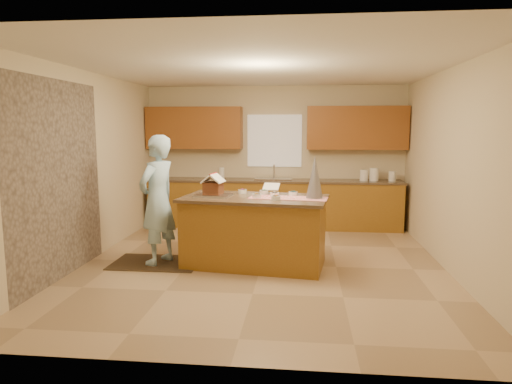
% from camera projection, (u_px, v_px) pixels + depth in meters
% --- Properties ---
extents(floor, '(5.50, 5.50, 0.00)m').
position_uv_depth(floor, '(262.00, 265.00, 6.35)').
color(floor, tan).
rests_on(floor, ground).
extents(ceiling, '(5.50, 5.50, 0.00)m').
position_uv_depth(ceiling, '(262.00, 67.00, 5.96)').
color(ceiling, silver).
rests_on(ceiling, floor).
extents(wall_back, '(5.50, 5.50, 0.00)m').
position_uv_depth(wall_back, '(275.00, 156.00, 8.86)').
color(wall_back, beige).
rests_on(wall_back, floor).
extents(wall_front, '(5.50, 5.50, 0.00)m').
position_uv_depth(wall_front, '(229.00, 201.00, 3.45)').
color(wall_front, beige).
rests_on(wall_front, floor).
extents(wall_left, '(5.50, 5.50, 0.00)m').
position_uv_depth(wall_left, '(86.00, 167.00, 6.41)').
color(wall_left, beige).
rests_on(wall_left, floor).
extents(wall_right, '(5.50, 5.50, 0.00)m').
position_uv_depth(wall_right, '(452.00, 171.00, 5.90)').
color(wall_right, beige).
rests_on(wall_right, floor).
extents(stone_accent, '(0.00, 2.50, 2.50)m').
position_uv_depth(stone_accent, '(58.00, 181.00, 5.64)').
color(stone_accent, gray).
rests_on(stone_accent, wall_left).
extents(window_curtain, '(1.05, 0.03, 1.00)m').
position_uv_depth(window_curtain, '(275.00, 141.00, 8.79)').
color(window_curtain, white).
rests_on(window_curtain, wall_back).
extents(back_counter_base, '(4.80, 0.60, 0.88)m').
position_uv_depth(back_counter_base, '(273.00, 204.00, 8.70)').
color(back_counter_base, brown).
rests_on(back_counter_base, floor).
extents(back_counter_top, '(4.85, 0.63, 0.04)m').
position_uv_depth(back_counter_top, '(273.00, 181.00, 8.63)').
color(back_counter_top, brown).
rests_on(back_counter_top, back_counter_base).
extents(upper_cabinet_left, '(1.85, 0.35, 0.80)m').
position_uv_depth(upper_cabinet_left, '(194.00, 128.00, 8.77)').
color(upper_cabinet_left, brown).
rests_on(upper_cabinet_left, wall_back).
extents(upper_cabinet_right, '(1.85, 0.35, 0.80)m').
position_uv_depth(upper_cabinet_right, '(357.00, 128.00, 8.45)').
color(upper_cabinet_right, brown).
rests_on(upper_cabinet_right, wall_back).
extents(sink, '(0.70, 0.45, 0.12)m').
position_uv_depth(sink, '(273.00, 181.00, 8.63)').
color(sink, silver).
rests_on(sink, back_counter_top).
extents(faucet, '(0.03, 0.03, 0.28)m').
position_uv_depth(faucet, '(274.00, 171.00, 8.79)').
color(faucet, silver).
rests_on(faucet, back_counter_top).
extents(island_base, '(1.99, 1.17, 0.92)m').
position_uv_depth(island_base, '(254.00, 233.00, 6.28)').
color(island_base, brown).
rests_on(island_base, floor).
extents(island_top, '(2.08, 1.27, 0.04)m').
position_uv_depth(island_top, '(254.00, 198.00, 6.21)').
color(island_top, brown).
rests_on(island_top, island_base).
extents(table_runner, '(1.09, 0.51, 0.01)m').
position_uv_depth(table_runner, '(288.00, 198.00, 6.10)').
color(table_runner, red).
rests_on(table_runner, island_top).
extents(baking_tray, '(0.52, 0.41, 0.03)m').
position_uv_depth(baking_tray, '(213.00, 195.00, 6.28)').
color(baking_tray, silver).
rests_on(baking_tray, island_top).
extents(cookbook, '(0.25, 0.21, 0.10)m').
position_uv_depth(cookbook, '(271.00, 187.00, 6.54)').
color(cookbook, white).
rests_on(cookbook, island_top).
extents(tinsel_tree, '(0.26, 0.26, 0.58)m').
position_uv_depth(tinsel_tree, '(315.00, 177.00, 6.03)').
color(tinsel_tree, silver).
rests_on(tinsel_tree, island_top).
extents(rug, '(1.22, 0.79, 0.01)m').
position_uv_depth(rug, '(156.00, 263.00, 6.41)').
color(rug, black).
rests_on(rug, floor).
extents(boy, '(0.64, 0.77, 1.80)m').
position_uv_depth(boy, '(158.00, 200.00, 6.28)').
color(boy, '#ABD8F3').
rests_on(boy, rug).
extents(canister_a, '(0.15, 0.15, 0.21)m').
position_uv_depth(canister_a, '(364.00, 175.00, 8.44)').
color(canister_a, white).
rests_on(canister_a, back_counter_top).
extents(canister_b, '(0.17, 0.17, 0.24)m').
position_uv_depth(canister_b, '(374.00, 174.00, 8.42)').
color(canister_b, white).
rests_on(canister_b, back_counter_top).
extents(canister_c, '(0.13, 0.13, 0.19)m').
position_uv_depth(canister_c, '(392.00, 176.00, 8.39)').
color(canister_c, white).
rests_on(canister_c, back_counter_top).
extents(paper_towel, '(0.10, 0.10, 0.22)m').
position_uv_depth(paper_towel, '(222.00, 173.00, 8.71)').
color(paper_towel, white).
rests_on(paper_towel, back_counter_top).
extents(gingerbread_house, '(0.32, 0.33, 0.29)m').
position_uv_depth(gingerbread_house, '(213.00, 186.00, 6.27)').
color(gingerbread_house, '#562F16').
rests_on(gingerbread_house, baking_tray).
extents(candy_bowls, '(0.86, 0.68, 0.06)m').
position_uv_depth(candy_bowls, '(268.00, 194.00, 6.26)').
color(candy_bowls, green).
rests_on(candy_bowls, island_top).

